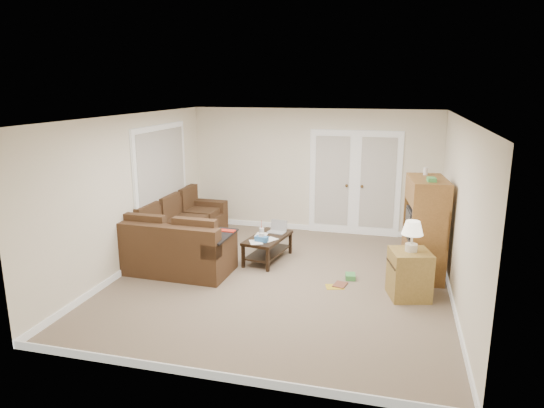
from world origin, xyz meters
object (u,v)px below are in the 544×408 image
(coffee_table, at_px, (268,247))
(side_cabinet, at_px, (410,270))
(sectional_sofa, at_px, (179,238))
(tv_armoire, at_px, (424,227))

(coffee_table, relative_size, side_cabinet, 0.99)
(sectional_sofa, distance_m, tv_armoire, 4.13)
(side_cabinet, bearing_deg, sectional_sofa, 153.93)
(side_cabinet, bearing_deg, coffee_table, 142.31)
(tv_armoire, distance_m, side_cabinet, 1.00)
(coffee_table, distance_m, tv_armoire, 2.59)
(coffee_table, bearing_deg, sectional_sofa, -162.59)
(sectional_sofa, distance_m, coffee_table, 1.59)
(tv_armoire, xyz_separation_m, side_cabinet, (-0.21, -0.89, -0.39))
(coffee_table, distance_m, side_cabinet, 2.52)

